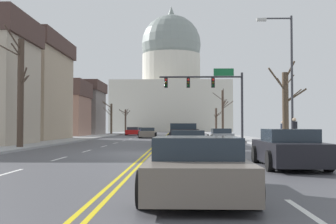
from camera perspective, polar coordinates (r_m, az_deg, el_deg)
The scene contains 22 objects.
ground at distance 20.34m, azimuth -2.82°, elevation -5.80°, with size 20.00×180.00×0.20m.
signal_gantry at distance 38.49m, azimuth 6.21°, elevation 3.36°, with size 7.91×0.41×6.68m.
street_lamp_right at distance 24.88m, azimuth 16.45°, elevation 5.80°, with size 2.10×0.24×7.74m.
capitol_building at distance 105.50m, azimuth 0.46°, elevation 3.70°, with size 28.80×23.62×32.76m.
sedan_near_00 at distance 35.31m, azimuth 7.41°, elevation -3.31°, with size 2.05×4.43×1.16m.
pickup_truck_near_01 at distance 28.57m, azimuth 2.16°, elevation -3.32°, with size 2.32×5.67×1.56m.
sedan_near_02 at distance 21.11m, azimuth 2.78°, elevation -4.22°, with size 2.12×4.64×1.16m.
sedan_near_03 at distance 14.22m, azimuth 16.58°, elevation -5.03°, with size 2.08×4.64×1.28m.
sedan_near_04 at distance 8.15m, azimuth 3.99°, elevation -7.81°, with size 2.11×4.37×1.17m.
sedan_oncoming_00 at distance 46.75m, azimuth -2.86°, elevation -2.98°, with size 1.98×4.65×1.19m.
sedan_oncoming_01 at distance 60.68m, azimuth -4.99°, elevation -2.73°, with size 2.13×4.25×1.21m.
sedan_oncoming_02 at distance 68.94m, azimuth -4.46°, elevation -2.67°, with size 2.09×4.42×1.14m.
flank_building_01 at distance 59.39m, azimuth -15.78°, elevation 0.55°, with size 9.35×8.18×7.71m.
flank_building_02 at distance 69.20m, azimuth -14.86°, elevation 0.57°, with size 13.91×9.16×8.64m.
bare_tree_00 at distance 58.08m, azimuth 7.74°, elevation 0.15°, with size 3.00×2.18×6.47m.
bare_tree_01 at distance 64.64m, azimuth -8.04°, elevation -0.76°, with size 1.57×1.40×5.25m.
bare_tree_02 at distance 26.06m, azimuth 16.24°, elevation 0.75°, with size 2.36×1.51×5.20m.
bare_tree_03 at distance 73.75m, azimuth -6.02°, elevation -1.13°, with size 2.12×1.23×4.34m.
bare_tree_04 at distance 67.07m, azimuth 6.81°, elevation -1.16°, with size 1.66×2.19×4.17m.
bare_tree_05 at distance 25.57m, azimuth -20.08°, elevation 2.82°, with size 2.31×2.85×6.95m.
pedestrian_00 at distance 24.52m, azimuth 17.39°, elevation -2.55°, with size 0.35×0.34×1.72m.
pedestrian_01 at distance 28.43m, azimuth 15.90°, elevation -2.60°, with size 0.35×0.34×1.61m.
Camera 1 is at (1.44, -20.25, 1.38)m, focal length 43.26 mm.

